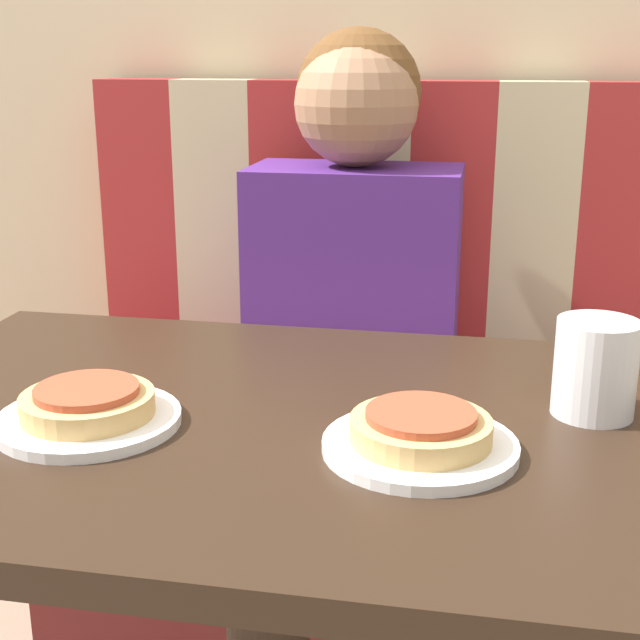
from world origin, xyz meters
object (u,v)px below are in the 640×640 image
object	(u,v)px
plate_right	(420,446)
pizza_left	(87,402)
person	(355,216)
pizza_right	(421,427)
plate_left	(89,420)
drinking_cup	(595,368)

from	to	relation	value
plate_right	pizza_left	xyz separation A→B (m)	(-0.36, 0.00, 0.02)
plate_right	person	bearing A→B (deg)	103.68
person	pizza_right	bearing A→B (deg)	-76.32
pizza_left	pizza_right	world-z (taller)	same
plate_left	plate_right	distance (m)	0.36
plate_left	pizza_right	size ratio (longest dim) A/B	1.39
plate_right	drinking_cup	size ratio (longest dim) A/B	1.83
person	plate_left	world-z (taller)	person
plate_left	pizza_right	bearing A→B (deg)	0.00
plate_left	pizza_left	xyz separation A→B (m)	(0.00, 0.00, 0.02)
plate_left	pizza_left	bearing A→B (deg)	0.00
person	plate_left	xyz separation A→B (m)	(-0.18, -0.73, -0.10)
plate_right	drinking_cup	world-z (taller)	drinking_cup
person	plate_left	bearing A→B (deg)	-103.68
pizza_left	drinking_cup	world-z (taller)	drinking_cup
pizza_left	plate_right	bearing A→B (deg)	0.00
drinking_cup	plate_right	bearing A→B (deg)	-143.16
drinking_cup	person	bearing A→B (deg)	120.89
person	pizza_left	world-z (taller)	person
plate_right	pizza_left	world-z (taller)	pizza_left
pizza_left	drinking_cup	distance (m)	0.55
plate_left	plate_right	xyz separation A→B (m)	(0.36, 0.00, 0.00)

